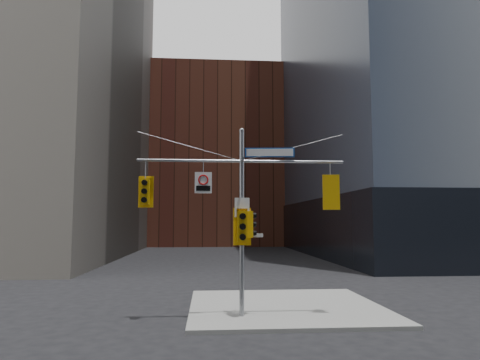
{
  "coord_description": "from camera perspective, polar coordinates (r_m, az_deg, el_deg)",
  "views": [
    {
      "loc": [
        -1.29,
        -14.34,
        3.67
      ],
      "look_at": [
        -0.07,
        2.0,
        5.26
      ],
      "focal_mm": 32.0,
      "sensor_mm": 36.0,
      "label": 1
    }
  ],
  "objects": [
    {
      "name": "brick_midrise",
      "position": [
        73.09,
        -3.22,
        2.57
      ],
      "size": [
        26.0,
        20.0,
        28.0
      ],
      "primitive_type": "cube",
      "color": "brown",
      "rests_on": "ground"
    },
    {
      "name": "street_sign_blade",
      "position": [
        16.73,
        3.98,
        3.68
      ],
      "size": [
        1.93,
        0.23,
        0.38
      ],
      "rotation": [
        0.0,
        0.0,
        -0.1
      ],
      "color": "#11429C",
      "rests_on": "ground"
    },
    {
      "name": "podium_ne",
      "position": [
        54.82,
        28.17,
        -5.61
      ],
      "size": [
        36.4,
        36.4,
        6.0
      ],
      "primitive_type": "cube",
      "color": "black",
      "rests_on": "ground"
    },
    {
      "name": "street_blade_ns",
      "position": [
        16.86,
        0.12,
        -8.51
      ],
      "size": [
        0.12,
        0.83,
        0.17
      ],
      "rotation": [
        0.0,
        0.0,
        -0.1
      ],
      "color": "#145926",
      "rests_on": "ground"
    },
    {
      "name": "traffic_light_pole_front",
      "position": [
        16.12,
        0.32,
        -6.23
      ],
      "size": [
        0.68,
        0.54,
        1.42
      ],
      "rotation": [
        0.0,
        0.0,
        -0.03
      ],
      "color": "#DA9F0B",
      "rests_on": "ground"
    },
    {
      "name": "regulatory_sign_arm",
      "position": [
        16.38,
        -4.92,
        -0.26
      ],
      "size": [
        0.65,
        0.07,
        0.81
      ],
      "rotation": [
        0.0,
        0.0,
        0.01
      ],
      "color": "silver",
      "rests_on": "ground"
    },
    {
      "name": "traffic_light_pole_side",
      "position": [
        16.43,
        1.37,
        -5.93
      ],
      "size": [
        0.43,
        0.37,
        1.01
      ],
      "rotation": [
        0.0,
        0.0,
        1.76
      ],
      "color": "#DA9F0B",
      "rests_on": "ground"
    },
    {
      "name": "ground",
      "position": [
        14.86,
        0.89,
        -19.85
      ],
      "size": [
        160.0,
        160.0,
        0.0
      ],
      "primitive_type": "plane",
      "color": "black",
      "rests_on": "ground"
    },
    {
      "name": "traffic_light_west_arm",
      "position": [
        16.56,
        -12.53,
        -1.51
      ],
      "size": [
        0.58,
        0.46,
        1.2
      ],
      "rotation": [
        0.0,
        0.0,
        -0.04
      ],
      "color": "#DA9F0B",
      "rests_on": "ground"
    },
    {
      "name": "street_blade_ew",
      "position": [
        16.44,
        1.82,
        -7.38
      ],
      "size": [
        0.73,
        0.1,
        0.15
      ],
      "rotation": [
        0.0,
        0.0,
        -0.1
      ],
      "color": "silver",
      "rests_on": "ground"
    },
    {
      "name": "regulatory_sign_pole",
      "position": [
        16.28,
        0.28,
        -3.75
      ],
      "size": [
        0.57,
        0.07,
        0.74
      ],
      "rotation": [
        0.0,
        0.0,
        -0.06
      ],
      "color": "silver",
      "rests_on": "ground"
    },
    {
      "name": "traffic_light_east_arm",
      "position": [
        17.05,
        11.99,
        -1.64
      ],
      "size": [
        0.65,
        0.57,
        1.36
      ],
      "rotation": [
        0.0,
        0.0,
        2.98
      ],
      "color": "#DA9F0B",
      "rests_on": "ground"
    },
    {
      "name": "sidewalk_corner",
      "position": [
        18.98,
        6.04,
        -16.45
      ],
      "size": [
        8.0,
        8.0,
        0.15
      ],
      "primitive_type": "cube",
      "color": "gray",
      "rests_on": "ground"
    },
    {
      "name": "signal_assembly",
      "position": [
        16.4,
        0.24,
        -2.95
      ],
      "size": [
        8.0,
        0.8,
        7.3
      ],
      "color": "gray",
      "rests_on": "ground"
    }
  ]
}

